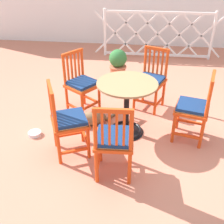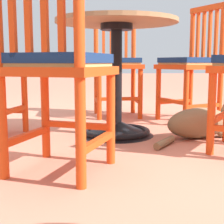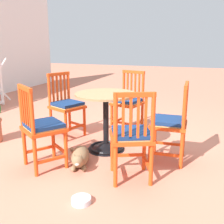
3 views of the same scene
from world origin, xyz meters
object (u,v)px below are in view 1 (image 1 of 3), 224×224
Objects in this scene: cafe_table at (126,114)px; terracotta_planter at (118,65)px; orange_chair_near_fence at (81,84)px; orange_chair_tucked_in at (194,108)px; orange_chair_facing_out at (68,121)px; tabby_cat at (88,119)px; orange_chair_at_corner at (151,81)px; orange_chair_by_planter at (114,140)px; pet_water_bowl at (35,134)px.

terracotta_planter is (-0.27, 1.58, 0.04)m from cafe_table.
orange_chair_tucked_in is at bearing -18.35° from orange_chair_near_fence.
orange_chair_tucked_in reaches higher than cafe_table.
orange_chair_facing_out reaches higher than terracotta_planter.
orange_chair_tucked_in is 1.42m from tabby_cat.
orange_chair_tucked_in is (0.53, -0.77, 0.00)m from orange_chair_at_corner.
orange_chair_by_planter is 1.08m from tabby_cat.
cafe_table is 0.58m from tabby_cat.
orange_chair_by_planter is (-0.37, -1.53, 0.00)m from orange_chair_at_corner.
cafe_table is 0.81m from orange_chair_at_corner.
orange_chair_facing_out is 1.00× the size of orange_chair_tucked_in.
cafe_table is 1.19× the size of tabby_cat.
orange_chair_near_fence reaches higher than tabby_cat.
orange_chair_near_fence is 1.00× the size of orange_chair_facing_out.
orange_chair_at_corner reaches higher than pet_water_bowl.
pet_water_bowl is (-2.03, -0.19, -0.42)m from orange_chair_tucked_in.
orange_chair_at_corner and orange_chair_by_planter have the same top height.
orange_chair_facing_out is 5.36× the size of pet_water_bowl.
orange_chair_facing_out and orange_chair_tucked_in have the same top height.
orange_chair_at_corner is at bearing 36.34° from tabby_cat.
orange_chair_facing_out is 2.13m from terracotta_planter.
orange_chair_tucked_in is 1.42× the size of tabby_cat.
terracotta_planter is at bearing 69.41° from orange_chair_near_fence.
orange_chair_by_planter is (0.57, -0.29, 0.00)m from orange_chair_facing_out.
orange_chair_tucked_in is at bearing -55.63° from terracotta_planter.
orange_chair_by_planter is (-0.07, -0.80, 0.16)m from cafe_table.
orange_chair_by_planter is at bearing -85.03° from terracotta_planter.
cafe_table is 0.83× the size of orange_chair_by_planter.
terracotta_planter reaches higher than tabby_cat.
orange_chair_near_fence is at bearing 93.55° from orange_chair_facing_out.
terracotta_planter is at bearing 79.93° from tabby_cat.
orange_chair_tucked_in reaches higher than terracotta_planter.
orange_chair_at_corner is 1.00× the size of orange_chair_near_fence.
cafe_table is 0.83× the size of orange_chair_facing_out.
orange_chair_at_corner is at bearing 124.58° from orange_chair_tucked_in.
orange_chair_facing_out is (-0.94, -1.24, 0.00)m from orange_chair_at_corner.
terracotta_planter is (-1.11, 1.62, -0.12)m from orange_chair_tucked_in.
terracotta_planter is (0.42, 1.12, -0.12)m from orange_chair_near_fence.
orange_chair_tucked_in is 1.47× the size of terracotta_planter.
orange_chair_by_planter is at bearing -103.75° from orange_chair_at_corner.
terracotta_planter is at bearing 80.28° from orange_chair_facing_out.
tabby_cat is at bearing -143.66° from orange_chair_at_corner.
orange_chair_facing_out is (-0.63, -0.51, 0.16)m from cafe_table.
orange_chair_near_fence is at bearing 54.29° from pet_water_bowl.
cafe_table is 0.85m from orange_chair_near_fence.
orange_chair_near_fence is at bearing 145.98° from cafe_table.
cafe_table is at bearing 85.34° from orange_chair_by_planter.
orange_chair_near_fence is at bearing 116.27° from orange_chair_by_planter.
cafe_table is 0.83× the size of orange_chair_tucked_in.
cafe_table is at bearing 38.94° from orange_chair_facing_out.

